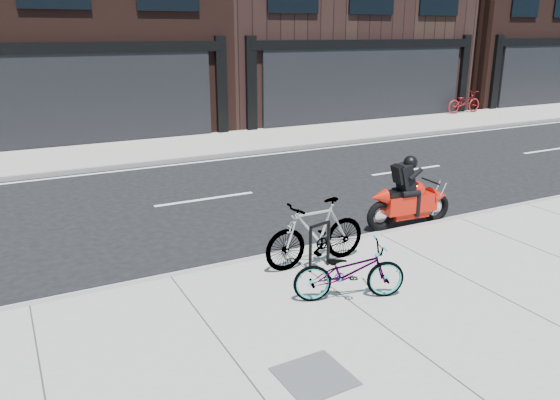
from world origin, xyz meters
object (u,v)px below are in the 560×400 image
bicycle_rear (316,233)px  motorcycle (413,197)px  bicycle_front (349,271)px  bicycle_far (464,102)px  bike_rack (320,242)px  utility_grate (314,376)px

bicycle_rear → motorcycle: size_ratio=0.92×
bicycle_front → bicycle_far: 19.87m
bike_rack → utility_grate: bike_rack is taller
bicycle_far → utility_grate: size_ratio=2.52×
bicycle_rear → utility_grate: bicycle_rear is taller
bicycle_far → utility_grate: (-16.52, -14.21, -0.49)m
motorcycle → utility_grate: motorcycle is taller
bicycle_front → motorcycle: 3.80m
bicycle_front → motorcycle: (3.06, 2.24, 0.04)m
bicycle_front → utility_grate: size_ratio=2.12×
bicycle_front → bike_rack: bearing=10.5°
bike_rack → bicycle_front: (-0.17, -1.07, -0.03)m
utility_grate → bike_rack: bearing=57.7°
bicycle_rear → utility_grate: (-1.57, -2.61, -0.53)m
bicycle_front → bicycle_rear: 1.27m
bicycle_rear → utility_grate: 3.09m
bicycle_front → utility_grate: bicycle_front is taller
bicycle_front → bicycle_rear: bicycle_rear is taller
motorcycle → bicycle_rear: bearing=-157.0°
bike_rack → bicycle_far: (14.99, 11.78, 0.05)m
utility_grate → bicycle_front: bearing=44.8°
bicycle_front → bicycle_far: bicycle_far is taller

